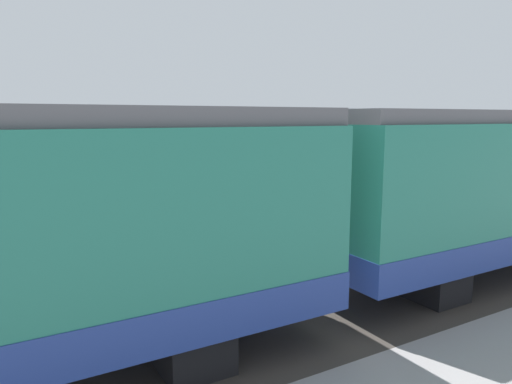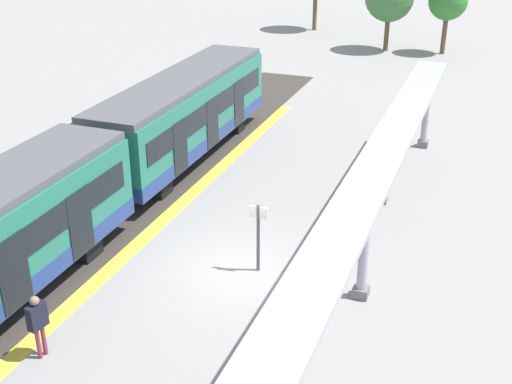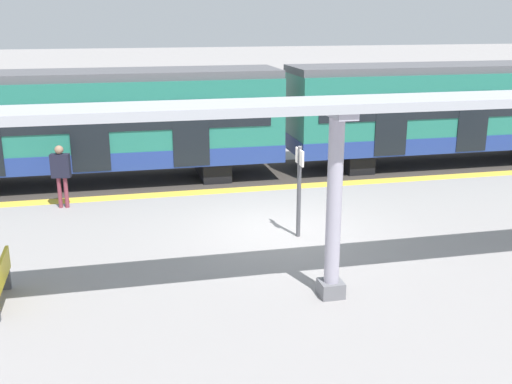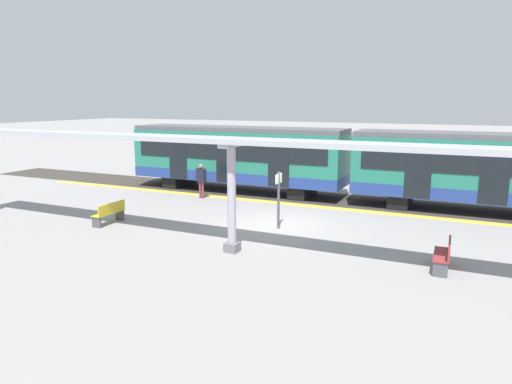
{
  "view_description": "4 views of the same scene",
  "coord_description": "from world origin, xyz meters",
  "px_view_note": "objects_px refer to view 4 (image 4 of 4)",
  "views": [
    {
      "loc": [
        -11.83,
        6.22,
        3.36
      ],
      "look_at": [
        0.69,
        -1.07,
        1.04
      ],
      "focal_mm": 32.95,
      "sensor_mm": 36.0,
      "label": 1
    },
    {
      "loc": [
        6.46,
        -15.99,
        10.71
      ],
      "look_at": [
        -0.12,
        1.52,
        1.98
      ],
      "focal_mm": 47.02,
      "sensor_mm": 36.0,
      "label": 2
    },
    {
      "loc": [
        13.42,
        -3.7,
        5.1
      ],
      "look_at": [
        0.1,
        -0.68,
        1.08
      ],
      "focal_mm": 42.28,
      "sensor_mm": 36.0,
      "label": 3
    },
    {
      "loc": [
        16.31,
        6.71,
        4.82
      ],
      "look_at": [
        -0.26,
        -0.98,
        1.2
      ],
      "focal_mm": 32.26,
      "sensor_mm": 36.0,
      "label": 4
    }
  ],
  "objects_px": {
    "train_near_carriage": "(237,158)",
    "passenger_waiting_near_edge": "(201,177)",
    "canopy_pillar_second": "(232,198)",
    "bench_near_end": "(444,255)",
    "platform_info_sign": "(279,195)",
    "bench_mid_platform": "(110,213)",
    "train_far_carriage": "(493,172)"
  },
  "relations": [
    {
      "from": "canopy_pillar_second",
      "to": "bench_mid_platform",
      "type": "height_order",
      "value": "canopy_pillar_second"
    },
    {
      "from": "canopy_pillar_second",
      "to": "bench_near_end",
      "type": "distance_m",
      "value": 6.59
    },
    {
      "from": "train_near_carriage",
      "to": "passenger_waiting_near_edge",
      "type": "distance_m",
      "value": 2.72
    },
    {
      "from": "train_far_carriage",
      "to": "platform_info_sign",
      "type": "xyz_separation_m",
      "value": [
        6.09,
        -7.47,
        -0.5
      ]
    },
    {
      "from": "bench_near_end",
      "to": "bench_mid_platform",
      "type": "bearing_deg",
      "value": -89.36
    },
    {
      "from": "canopy_pillar_second",
      "to": "train_near_carriage",
      "type": "bearing_deg",
      "value": -153.81
    },
    {
      "from": "train_far_carriage",
      "to": "bench_near_end",
      "type": "relative_size",
      "value": 7.79
    },
    {
      "from": "platform_info_sign",
      "to": "train_far_carriage",
      "type": "bearing_deg",
      "value": 129.19
    },
    {
      "from": "bench_near_end",
      "to": "platform_info_sign",
      "type": "relative_size",
      "value": 0.69
    },
    {
      "from": "train_near_carriage",
      "to": "platform_info_sign",
      "type": "height_order",
      "value": "train_near_carriage"
    },
    {
      "from": "canopy_pillar_second",
      "to": "bench_near_end",
      "type": "height_order",
      "value": "canopy_pillar_second"
    },
    {
      "from": "bench_mid_platform",
      "to": "passenger_waiting_near_edge",
      "type": "bearing_deg",
      "value": 172.9
    },
    {
      "from": "canopy_pillar_second",
      "to": "platform_info_sign",
      "type": "xyz_separation_m",
      "value": [
        -3.21,
        0.32,
        -0.47
      ]
    },
    {
      "from": "bench_mid_platform",
      "to": "train_near_carriage",
      "type": "bearing_deg",
      "value": 169.88
    },
    {
      "from": "canopy_pillar_second",
      "to": "train_far_carriage",
      "type": "bearing_deg",
      "value": 140.05
    },
    {
      "from": "bench_near_end",
      "to": "platform_info_sign",
      "type": "distance_m",
      "value": 6.44
    },
    {
      "from": "train_far_carriage",
      "to": "canopy_pillar_second",
      "type": "xyz_separation_m",
      "value": [
        9.29,
        -7.78,
        -0.03
      ]
    },
    {
      "from": "platform_info_sign",
      "to": "bench_near_end",
      "type": "bearing_deg",
      "value": 71.16
    },
    {
      "from": "train_near_carriage",
      "to": "train_far_carriage",
      "type": "relative_size",
      "value": 1.0
    },
    {
      "from": "train_far_carriage",
      "to": "platform_info_sign",
      "type": "distance_m",
      "value": 9.65
    },
    {
      "from": "platform_info_sign",
      "to": "train_near_carriage",
      "type": "bearing_deg",
      "value": -141.24
    },
    {
      "from": "train_far_carriage",
      "to": "passenger_waiting_near_edge",
      "type": "distance_m",
      "value": 13.37
    },
    {
      "from": "passenger_waiting_near_edge",
      "to": "canopy_pillar_second",
      "type": "bearing_deg",
      "value": 38.11
    },
    {
      "from": "train_far_carriage",
      "to": "passenger_waiting_near_edge",
      "type": "bearing_deg",
      "value": -79.2
    },
    {
      "from": "canopy_pillar_second",
      "to": "platform_info_sign",
      "type": "relative_size",
      "value": 1.61
    },
    {
      "from": "canopy_pillar_second",
      "to": "platform_info_sign",
      "type": "distance_m",
      "value": 3.26
    },
    {
      "from": "train_near_carriage",
      "to": "bench_near_end",
      "type": "bearing_deg",
      "value": 53.28
    },
    {
      "from": "train_near_carriage",
      "to": "passenger_waiting_near_edge",
      "type": "height_order",
      "value": "train_near_carriage"
    },
    {
      "from": "train_near_carriage",
      "to": "bench_near_end",
      "type": "height_order",
      "value": "train_near_carriage"
    },
    {
      "from": "platform_info_sign",
      "to": "passenger_waiting_near_edge",
      "type": "bearing_deg",
      "value": -122.43
    },
    {
      "from": "train_near_carriage",
      "to": "train_far_carriage",
      "type": "xyz_separation_m",
      "value": [
        0.0,
        12.35,
        0.0
      ]
    },
    {
      "from": "canopy_pillar_second",
      "to": "bench_near_end",
      "type": "relative_size",
      "value": 2.34
    }
  ]
}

